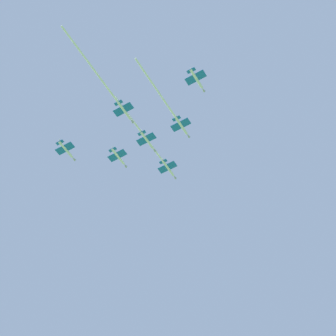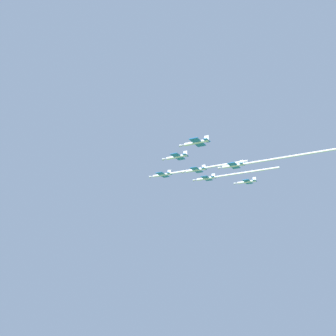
{
  "view_description": "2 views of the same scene",
  "coord_description": "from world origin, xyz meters",
  "px_view_note": "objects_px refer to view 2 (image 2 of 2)",
  "views": [
    {
      "loc": [
        134.11,
        -35.4,
        3.33
      ],
      "look_at": [
        10.92,
        12.74,
        180.34
      ],
      "focal_mm": 60.47,
      "sensor_mm": 36.0,
      "label": 1
    },
    {
      "loc": [
        -47.28,
        -123.73,
        132.15
      ],
      "look_at": [
        19.14,
        24.67,
        188.34
      ],
      "focal_mm": 39.57,
      "sensor_mm": 36.0,
      "label": 2
    }
  ],
  "objects_px": {
    "jet_port_outer": "(195,170)",
    "jet_starboard_outer": "(196,143)",
    "jet_center_rear": "(246,182)",
    "jet_lead": "(185,171)",
    "jet_starboard_inner": "(224,176)",
    "jet_port_trail": "(261,161)",
    "jet_port_inner": "(176,157)"
  },
  "relations": [
    {
      "from": "jet_port_outer",
      "to": "jet_starboard_outer",
      "type": "distance_m",
      "value": 31.06
    },
    {
      "from": "jet_starboard_outer",
      "to": "jet_center_rear",
      "type": "xyz_separation_m",
      "value": [
        44.61,
        34.87,
        1.96
      ]
    },
    {
      "from": "jet_lead",
      "to": "jet_starboard_outer",
      "type": "xyz_separation_m",
      "value": [
        -11.62,
        -31.11,
        -1.4
      ]
    },
    {
      "from": "jet_port_outer",
      "to": "jet_starboard_outer",
      "type": "relative_size",
      "value": 1.0
    },
    {
      "from": "jet_starboard_inner",
      "to": "jet_starboard_outer",
      "type": "relative_size",
      "value": 3.23
    },
    {
      "from": "jet_center_rear",
      "to": "jet_port_trail",
      "type": "xyz_separation_m",
      "value": [
        -13.72,
        -28.42,
        -1.59
      ]
    },
    {
      "from": "jet_port_inner",
      "to": "jet_starboard_inner",
      "type": "height_order",
      "value": "jet_port_inner"
    },
    {
      "from": "jet_port_outer",
      "to": "jet_port_inner",
      "type": "bearing_deg",
      "value": 174.29
    },
    {
      "from": "jet_port_inner",
      "to": "jet_center_rear",
      "type": "relative_size",
      "value": 1.0
    },
    {
      "from": "jet_starboard_outer",
      "to": "jet_port_trail",
      "type": "distance_m",
      "value": 31.56
    },
    {
      "from": "jet_lead",
      "to": "jet_port_outer",
      "type": "height_order",
      "value": "jet_lead"
    },
    {
      "from": "jet_lead",
      "to": "jet_starboard_inner",
      "type": "relative_size",
      "value": 1.14
    },
    {
      "from": "jet_starboard_inner",
      "to": "jet_starboard_outer",
      "type": "bearing_deg",
      "value": -172.76
    },
    {
      "from": "jet_starboard_outer",
      "to": "jet_starboard_inner",
      "type": "bearing_deg",
      "value": 7.24
    },
    {
      "from": "jet_lead",
      "to": "jet_starboard_inner",
      "type": "xyz_separation_m",
      "value": [
        18.52,
        -0.71,
        0.31
      ]
    },
    {
      "from": "jet_port_inner",
      "to": "jet_port_outer",
      "type": "xyz_separation_m",
      "value": [
        12.02,
        7.6,
        -1.24
      ]
    },
    {
      "from": "jet_lead",
      "to": "jet_port_inner",
      "type": "xyz_separation_m",
      "value": [
        -9.18,
        -11.24,
        0.94
      ]
    },
    {
      "from": "jet_port_trail",
      "to": "jet_starboard_inner",
      "type": "bearing_deg",
      "value": 53.79
    },
    {
      "from": "jet_port_inner",
      "to": "jet_port_trail",
      "type": "bearing_deg",
      "value": -63.26
    },
    {
      "from": "jet_lead",
      "to": "jet_port_inner",
      "type": "distance_m",
      "value": 14.54
    },
    {
      "from": "jet_starboard_inner",
      "to": "jet_port_trail",
      "type": "bearing_deg",
      "value": -126.21
    },
    {
      "from": "jet_lead",
      "to": "jet_center_rear",
      "type": "height_order",
      "value": "jet_center_rear"
    },
    {
      "from": "jet_port_outer",
      "to": "jet_lead",
      "type": "bearing_deg",
      "value": 90.0
    },
    {
      "from": "jet_starboard_inner",
      "to": "jet_port_trail",
      "type": "distance_m",
      "value": 24.0
    },
    {
      "from": "jet_lead",
      "to": "jet_starboard_inner",
      "type": "height_order",
      "value": "jet_starboard_inner"
    },
    {
      "from": "jet_starboard_inner",
      "to": "jet_port_outer",
      "type": "distance_m",
      "value": 15.96
    },
    {
      "from": "jet_starboard_inner",
      "to": "jet_port_outer",
      "type": "height_order",
      "value": "jet_starboard_inner"
    },
    {
      "from": "jet_port_inner",
      "to": "jet_center_rear",
      "type": "bearing_deg",
      "value": -18.43
    },
    {
      "from": "jet_starboard_inner",
      "to": "jet_port_outer",
      "type": "relative_size",
      "value": 3.23
    },
    {
      "from": "jet_port_outer",
      "to": "jet_port_trail",
      "type": "height_order",
      "value": "jet_port_outer"
    },
    {
      "from": "jet_lead",
      "to": "jet_starboard_outer",
      "type": "height_order",
      "value": "jet_lead"
    },
    {
      "from": "jet_lead",
      "to": "jet_center_rear",
      "type": "bearing_deg",
      "value": -31.51
    }
  ]
}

